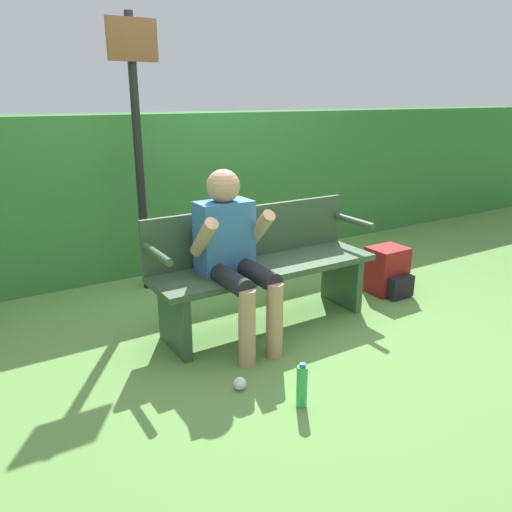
{
  "coord_description": "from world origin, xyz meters",
  "views": [
    {
      "loc": [
        -1.87,
        -2.88,
        1.65
      ],
      "look_at": [
        -0.15,
        -0.1,
        0.6
      ],
      "focal_mm": 35.0,
      "sensor_mm": 36.0,
      "label": 1
    }
  ],
  "objects_px": {
    "water_bottle": "(302,386)",
    "signpost": "(138,136)",
    "park_bench": "(262,265)",
    "person_seated": "(233,249)",
    "backpack": "(388,272)"
  },
  "relations": [
    {
      "from": "water_bottle",
      "to": "signpost",
      "type": "height_order",
      "value": "signpost"
    },
    {
      "from": "backpack",
      "to": "park_bench",
      "type": "bearing_deg",
      "value": 176.61
    },
    {
      "from": "person_seated",
      "to": "park_bench",
      "type": "bearing_deg",
      "value": 22.92
    },
    {
      "from": "water_bottle",
      "to": "signpost",
      "type": "relative_size",
      "value": 0.12
    },
    {
      "from": "water_bottle",
      "to": "person_seated",
      "type": "bearing_deg",
      "value": 84.94
    },
    {
      "from": "park_bench",
      "to": "person_seated",
      "type": "bearing_deg",
      "value": -157.08
    },
    {
      "from": "park_bench",
      "to": "backpack",
      "type": "distance_m",
      "value": 1.28
    },
    {
      "from": "person_seated",
      "to": "signpost",
      "type": "height_order",
      "value": "signpost"
    },
    {
      "from": "park_bench",
      "to": "person_seated",
      "type": "distance_m",
      "value": 0.4
    },
    {
      "from": "water_bottle",
      "to": "signpost",
      "type": "bearing_deg",
      "value": 92.55
    },
    {
      "from": "park_bench",
      "to": "signpost",
      "type": "height_order",
      "value": "signpost"
    },
    {
      "from": "signpost",
      "to": "park_bench",
      "type": "bearing_deg",
      "value": -66.48
    },
    {
      "from": "park_bench",
      "to": "backpack",
      "type": "relative_size",
      "value": 4.21
    },
    {
      "from": "backpack",
      "to": "person_seated",
      "type": "bearing_deg",
      "value": -177.84
    },
    {
      "from": "backpack",
      "to": "signpost",
      "type": "bearing_deg",
      "value": 145.34
    }
  ]
}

